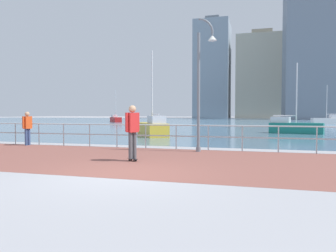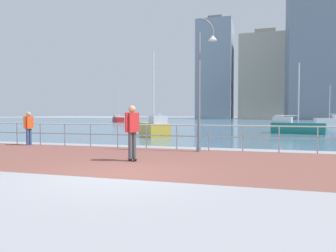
# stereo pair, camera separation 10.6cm
# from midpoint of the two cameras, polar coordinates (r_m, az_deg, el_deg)

# --- Properties ---
(ground) EXTENTS (220.00, 220.00, 0.00)m
(ground) POSITION_cam_midpoint_polar(r_m,az_deg,el_deg) (47.38, 11.48, 0.39)
(ground) COLOR #9E9EA3
(brick_paving) EXTENTS (28.00, 6.32, 0.01)m
(brick_paving) POSITION_cam_midpoint_polar(r_m,az_deg,el_deg) (10.47, -2.98, -6.18)
(brick_paving) COLOR brown
(brick_paving) RESTS_ON ground
(harbor_water) EXTENTS (180.00, 88.00, 0.00)m
(harbor_water) POSITION_cam_midpoint_polar(r_m,az_deg,el_deg) (58.09, 12.21, 0.73)
(harbor_water) COLOR slate
(harbor_water) RESTS_ON ground
(waterfront_railing) EXTENTS (25.25, 0.06, 1.07)m
(waterfront_railing) POSITION_cam_midpoint_polar(r_m,az_deg,el_deg) (13.41, 1.28, -1.14)
(waterfront_railing) COLOR #B2BCC1
(waterfront_railing) RESTS_ON ground
(lamppost) EXTENTS (0.81, 0.39, 5.38)m
(lamppost) POSITION_cam_midpoint_polar(r_m,az_deg,el_deg) (12.66, 6.17, 8.78)
(lamppost) COLOR slate
(lamppost) RESTS_ON ground
(skateboarder) EXTENTS (0.40, 0.52, 1.81)m
(skateboarder) POSITION_cam_midpoint_polar(r_m,az_deg,el_deg) (10.06, -6.88, -0.27)
(skateboarder) COLOR black
(skateboarder) RESTS_ON ground
(bystander) EXTENTS (0.30, 0.56, 1.64)m
(bystander) POSITION_cam_midpoint_polar(r_m,az_deg,el_deg) (16.53, -24.68, 0.07)
(bystander) COLOR #384C7A
(bystander) RESTS_ON ground
(sailboat_white) EXTENTS (4.22, 1.87, 5.73)m
(sailboat_white) POSITION_cam_midpoint_polar(r_m,az_deg,el_deg) (51.20, 27.29, 0.93)
(sailboat_white) COLOR white
(sailboat_white) RESTS_ON ground
(sailboat_gray) EXTENTS (3.51, 3.99, 5.73)m
(sailboat_gray) POSITION_cam_midpoint_polar(r_m,az_deg,el_deg) (57.24, -9.71, 1.28)
(sailboat_gray) COLOR #B21E1E
(sailboat_gray) RESTS_ON ground
(sailboat_ivory) EXTENTS (4.05, 2.17, 5.45)m
(sailboat_ivory) POSITION_cam_midpoint_polar(r_m,az_deg,el_deg) (25.89, 22.13, -0.13)
(sailboat_ivory) COLOR #197266
(sailboat_ivory) RESTS_ON ground
(sailboat_blue) EXTENTS (3.31, 4.25, 5.89)m
(sailboat_blue) POSITION_cam_midpoint_polar(r_m,az_deg,el_deg) (21.33, -3.00, -0.34)
(sailboat_blue) COLOR gold
(sailboat_blue) RESTS_ON ground
(tower_beige) EXTENTS (17.67, 12.03, 37.46)m
(tower_beige) POSITION_cam_midpoint_polar(r_m,az_deg,el_deg) (92.54, 26.18, 12.25)
(tower_beige) COLOR slate
(tower_beige) RESTS_ON ground
(tower_slate) EXTENTS (11.58, 14.43, 34.49)m
(tower_slate) POSITION_cam_midpoint_polar(r_m,az_deg,el_deg) (109.66, 8.21, 10.08)
(tower_slate) COLOR #8493A3
(tower_slate) RESTS_ON ground
(tower_brick) EXTENTS (16.44, 11.76, 29.40)m
(tower_brick) POSITION_cam_midpoint_polar(r_m,az_deg,el_deg) (109.85, 16.80, 8.65)
(tower_brick) COLOR #B2AD99
(tower_brick) RESTS_ON ground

